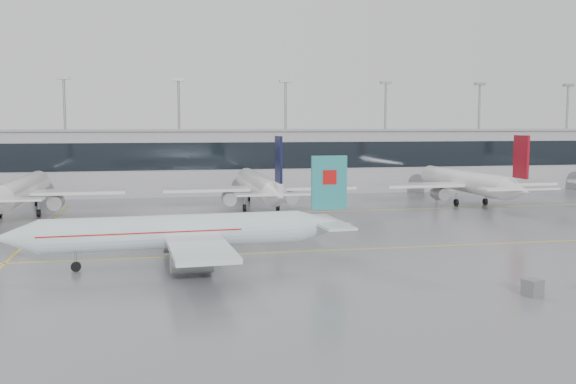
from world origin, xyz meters
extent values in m
plane|color=gray|center=(0.00, 0.00, 0.00)|extent=(320.00, 320.00, 0.00)
cube|color=yellow|center=(0.00, 0.00, 0.01)|extent=(120.00, 0.25, 0.01)
cube|color=yellow|center=(0.00, 30.00, 0.01)|extent=(120.00, 0.25, 0.01)
cube|color=yellow|center=(-30.00, 15.00, 0.01)|extent=(0.25, 60.00, 0.01)
cube|color=#9C9CA0|center=(0.00, 62.00, 6.00)|extent=(180.00, 15.00, 12.00)
cube|color=black|center=(0.00, 54.45, 7.50)|extent=(180.00, 0.20, 5.00)
cube|color=gray|center=(0.00, 62.00, 12.20)|extent=(182.00, 16.00, 0.40)
cylinder|color=gray|center=(-33.00, 68.00, 11.00)|extent=(0.50, 0.50, 22.00)
cube|color=gray|center=(-33.00, 68.00, 22.30)|extent=(2.40, 1.00, 0.60)
cylinder|color=gray|center=(-11.00, 68.00, 11.00)|extent=(0.50, 0.50, 22.00)
cube|color=gray|center=(-11.00, 68.00, 22.30)|extent=(2.40, 1.00, 0.60)
cylinder|color=gray|center=(11.00, 68.00, 11.00)|extent=(0.50, 0.50, 22.00)
cube|color=gray|center=(11.00, 68.00, 22.30)|extent=(2.40, 1.00, 0.60)
cylinder|color=gray|center=(33.00, 68.00, 11.00)|extent=(0.50, 0.50, 22.00)
cube|color=gray|center=(33.00, 68.00, 22.30)|extent=(2.40, 1.00, 0.60)
cylinder|color=gray|center=(55.00, 68.00, 11.00)|extent=(0.50, 0.50, 22.00)
cube|color=gray|center=(55.00, 68.00, 22.30)|extent=(2.40, 1.00, 0.60)
cylinder|color=gray|center=(77.00, 68.00, 11.00)|extent=(0.50, 0.50, 22.00)
cube|color=gray|center=(77.00, 68.00, 22.30)|extent=(2.40, 1.00, 0.60)
cylinder|color=silver|center=(-14.12, -4.48, 3.29)|extent=(23.78, 4.35, 3.10)
cone|color=silver|center=(-27.93, -5.22, 3.29)|extent=(4.16, 3.31, 3.10)
cone|color=silver|center=(0.48, -3.71, 3.29)|extent=(5.76, 3.40, 3.10)
cube|color=silver|center=(-12.62, -4.40, 2.89)|extent=(6.35, 25.85, 0.45)
cube|color=silver|center=(0.68, -3.70, 3.59)|extent=(3.32, 9.99, 0.25)
cube|color=teal|center=(0.88, -3.69, 7.48)|extent=(3.61, 0.54, 5.29)
cylinder|color=gray|center=(-12.87, -9.22, 1.39)|extent=(3.71, 2.29, 2.10)
cylinder|color=gray|center=(-13.38, 0.36, 1.39)|extent=(3.71, 2.29, 2.10)
cylinder|color=gray|center=(-22.94, -4.95, 1.09)|extent=(0.20, 0.20, 1.28)
cylinder|color=black|center=(-22.94, -4.95, 0.45)|extent=(0.91, 0.35, 0.90)
cylinder|color=gray|center=(-11.49, -6.95, 1.19)|extent=(0.24, 0.24, 1.28)
cylinder|color=black|center=(-11.49, -6.95, 0.55)|extent=(1.12, 0.51, 1.10)
cylinder|color=gray|center=(-11.76, -1.76, 1.19)|extent=(0.24, 0.24, 1.28)
cylinder|color=black|center=(-11.76, -1.76, 0.55)|extent=(1.12, 0.51, 1.10)
cube|color=#B70F0F|center=(0.88, -3.69, 8.04)|extent=(1.42, 0.52, 1.40)
cube|color=#B70F0F|center=(-17.12, -4.64, 3.49)|extent=(18.14, 4.08, 0.12)
cylinder|color=white|center=(-35.00, 35.00, 3.80)|extent=(3.59, 27.36, 3.59)
cone|color=white|center=(-35.00, 50.68, 3.80)|extent=(3.59, 4.00, 3.59)
cube|color=white|center=(-35.00, 33.50, 3.40)|extent=(29.64, 5.00, 0.45)
cylinder|color=gray|center=(-30.20, 34.00, 1.90)|extent=(2.10, 3.60, 2.10)
cylinder|color=gray|center=(-35.00, 45.68, 1.23)|extent=(0.20, 0.20, 1.56)
cylinder|color=black|center=(-35.00, 45.68, 0.45)|extent=(0.30, 0.90, 0.90)
cylinder|color=gray|center=(-37.60, 32.50, 1.33)|extent=(0.24, 0.24, 1.56)
cylinder|color=black|center=(-37.60, 32.50, 0.55)|extent=(0.45, 1.10, 1.10)
cylinder|color=gray|center=(-32.40, 32.50, 1.33)|extent=(0.24, 0.24, 1.56)
cylinder|color=black|center=(-32.40, 32.50, 0.55)|extent=(0.45, 1.10, 1.10)
cylinder|color=white|center=(0.00, 35.00, 3.80)|extent=(3.59, 27.36, 3.59)
cone|color=white|center=(0.00, 50.68, 3.80)|extent=(3.59, 4.00, 3.59)
cone|color=white|center=(0.00, 18.52, 3.80)|extent=(3.59, 5.60, 3.59)
cube|color=white|center=(0.00, 33.50, 3.40)|extent=(29.64, 5.00, 0.45)
cube|color=white|center=(0.00, 18.32, 4.10)|extent=(11.40, 2.80, 0.25)
cube|color=black|center=(0.00, 18.12, 8.66)|extent=(0.35, 3.60, 6.12)
cylinder|color=gray|center=(-4.80, 34.00, 1.90)|extent=(2.10, 3.60, 2.10)
cylinder|color=gray|center=(4.80, 34.00, 1.90)|extent=(2.10, 3.60, 2.10)
cylinder|color=gray|center=(0.00, 45.68, 1.23)|extent=(0.20, 0.20, 1.56)
cylinder|color=black|center=(0.00, 45.68, 0.45)|extent=(0.30, 0.90, 0.90)
cylinder|color=gray|center=(-2.60, 32.50, 1.33)|extent=(0.24, 0.24, 1.56)
cylinder|color=black|center=(-2.60, 32.50, 0.55)|extent=(0.45, 1.10, 1.10)
cylinder|color=gray|center=(2.60, 32.50, 1.33)|extent=(0.24, 0.24, 1.56)
cylinder|color=black|center=(2.60, 32.50, 0.55)|extent=(0.45, 1.10, 1.10)
cylinder|color=white|center=(35.00, 35.00, 3.80)|extent=(3.59, 27.36, 3.59)
cone|color=white|center=(35.00, 50.68, 3.80)|extent=(3.59, 4.00, 3.59)
cone|color=white|center=(35.00, 18.52, 3.80)|extent=(3.59, 5.60, 3.59)
cube|color=white|center=(35.00, 33.50, 3.40)|extent=(29.64, 5.00, 0.45)
cube|color=white|center=(35.00, 18.32, 4.10)|extent=(11.40, 2.80, 0.25)
cube|color=maroon|center=(35.00, 18.12, 8.66)|extent=(0.35, 3.60, 6.12)
cylinder|color=gray|center=(30.20, 34.00, 1.90)|extent=(2.10, 3.60, 2.10)
cylinder|color=gray|center=(39.80, 34.00, 1.90)|extent=(2.10, 3.60, 2.10)
cylinder|color=gray|center=(35.00, 45.68, 1.23)|extent=(0.20, 0.20, 1.56)
cylinder|color=black|center=(35.00, 45.68, 0.45)|extent=(0.30, 0.90, 0.90)
cylinder|color=gray|center=(32.40, 32.50, 1.33)|extent=(0.24, 0.24, 1.56)
cylinder|color=black|center=(32.40, 32.50, 0.55)|extent=(0.45, 1.10, 1.10)
cylinder|color=gray|center=(37.60, 32.50, 1.33)|extent=(0.24, 0.24, 1.56)
cylinder|color=black|center=(37.60, 32.50, 0.55)|extent=(0.45, 1.10, 1.10)
cube|color=slate|center=(12.49, -20.66, 0.65)|extent=(1.63, 1.57, 1.29)
camera|label=1|loc=(-15.66, -64.12, 13.02)|focal=40.00mm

